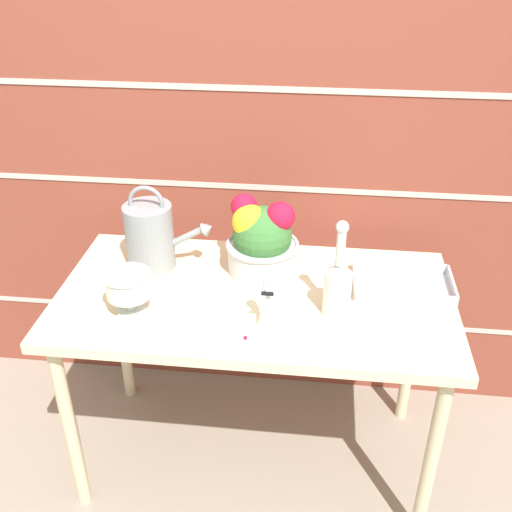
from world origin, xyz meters
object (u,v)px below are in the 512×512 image
watering_can (151,235)px  wire_tray (402,285)px  flower_planter (261,239)px  figurine_vase (268,304)px  crystal_pedestal_bowl (128,286)px  glass_decanter (338,284)px

watering_can → wire_tray: bearing=-3.2°
watering_can → wire_tray: (0.84, -0.05, -0.11)m
flower_planter → wire_tray: bearing=-7.0°
figurine_vase → watering_can: bearing=144.6°
crystal_pedestal_bowl → watering_can: bearing=91.1°
flower_planter → wire_tray: 0.48m
crystal_pedestal_bowl → flower_planter: 0.47m
crystal_pedestal_bowl → glass_decanter: 0.62m
glass_decanter → figurine_vase: 0.22m
figurine_vase → crystal_pedestal_bowl: bearing=176.6°
glass_decanter → flower_planter: bearing=138.8°
watering_can → wire_tray: watering_can is taller
flower_planter → watering_can: bearing=-178.5°
glass_decanter → figurine_vase: size_ratio=1.62×
flower_planter → figurine_vase: bearing=-80.6°
figurine_vase → glass_decanter: bearing=24.8°
watering_can → figurine_vase: bearing=-35.4°
wire_tray → glass_decanter: bearing=-142.9°
watering_can → crystal_pedestal_bowl: (0.01, -0.28, -0.02)m
watering_can → flower_planter: bearing=1.5°
wire_tray → figurine_vase: bearing=-148.4°
flower_planter → glass_decanter: size_ratio=0.85×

